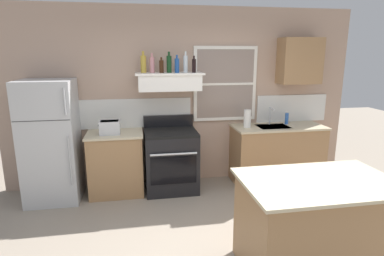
# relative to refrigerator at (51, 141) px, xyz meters

# --- Properties ---
(back_wall) EXTENTS (5.40, 0.11, 2.70)m
(back_wall) POSITION_rel_refrigerator_xyz_m (1.93, 0.39, 0.51)
(back_wall) COLOR tan
(back_wall) RESTS_ON ground_plane
(refrigerator) EXTENTS (0.70, 0.72, 1.68)m
(refrigerator) POSITION_rel_refrigerator_xyz_m (0.00, 0.00, 0.00)
(refrigerator) COLOR #B7BABC
(refrigerator) RESTS_ON ground_plane
(counter_left_of_stove) EXTENTS (0.79, 0.63, 0.91)m
(counter_left_of_stove) POSITION_rel_refrigerator_xyz_m (0.85, 0.06, -0.38)
(counter_left_of_stove) COLOR #9E754C
(counter_left_of_stove) RESTS_ON ground_plane
(toaster) EXTENTS (0.30, 0.20, 0.19)m
(toaster) POSITION_rel_refrigerator_xyz_m (0.79, -0.01, 0.17)
(toaster) COLOR silver
(toaster) RESTS_ON counter_left_of_stove
(stove_range) EXTENTS (0.76, 0.69, 1.09)m
(stove_range) POSITION_rel_refrigerator_xyz_m (1.65, 0.02, -0.37)
(stove_range) COLOR black
(stove_range) RESTS_ON ground_plane
(range_hood_shelf) EXTENTS (0.96, 0.52, 0.24)m
(range_hood_shelf) POSITION_rel_refrigerator_xyz_m (1.65, 0.12, 0.78)
(range_hood_shelf) COLOR white
(bottle_champagne_gold_foil) EXTENTS (0.08, 0.08, 0.30)m
(bottle_champagne_gold_foil) POSITION_rel_refrigerator_xyz_m (1.29, 0.17, 1.03)
(bottle_champagne_gold_foil) COLOR #B29333
(bottle_champagne_gold_foil) RESTS_ON range_hood_shelf
(bottle_rose_pink) EXTENTS (0.07, 0.07, 0.27)m
(bottle_rose_pink) POSITION_rel_refrigerator_xyz_m (1.41, 0.14, 1.02)
(bottle_rose_pink) COLOR #C67F84
(bottle_rose_pink) RESTS_ON range_hood_shelf
(bottle_brown_stout) EXTENTS (0.06, 0.06, 0.22)m
(bottle_brown_stout) POSITION_rel_refrigerator_xyz_m (1.54, 0.09, 1.00)
(bottle_brown_stout) COLOR #381E0F
(bottle_brown_stout) RESTS_ON range_hood_shelf
(bottle_dark_green_wine) EXTENTS (0.07, 0.07, 0.29)m
(bottle_dark_green_wine) POSITION_rel_refrigerator_xyz_m (1.65, 0.11, 1.03)
(bottle_dark_green_wine) COLOR #143819
(bottle_dark_green_wine) RESTS_ON range_hood_shelf
(bottle_blue_liqueur) EXTENTS (0.07, 0.07, 0.25)m
(bottle_blue_liqueur) POSITION_rel_refrigerator_xyz_m (1.76, 0.08, 1.01)
(bottle_blue_liqueur) COLOR #1E478C
(bottle_blue_liqueur) RESTS_ON range_hood_shelf
(bottle_clear_tall) EXTENTS (0.06, 0.06, 0.30)m
(bottle_clear_tall) POSITION_rel_refrigerator_xyz_m (1.89, 0.12, 1.03)
(bottle_clear_tall) COLOR silver
(bottle_clear_tall) RESTS_ON range_hood_shelf
(bottle_balsamic_dark) EXTENTS (0.06, 0.06, 0.24)m
(bottle_balsamic_dark) POSITION_rel_refrigerator_xyz_m (2.01, 0.07, 1.01)
(bottle_balsamic_dark) COLOR black
(bottle_balsamic_dark) RESTS_ON range_hood_shelf
(counter_right_with_sink) EXTENTS (1.43, 0.63, 0.91)m
(counter_right_with_sink) POSITION_rel_refrigerator_xyz_m (3.35, 0.06, -0.38)
(counter_right_with_sink) COLOR #9E754C
(counter_right_with_sink) RESTS_ON ground_plane
(sink_faucet) EXTENTS (0.03, 0.17, 0.28)m
(sink_faucet) POSITION_rel_refrigerator_xyz_m (3.25, 0.16, 0.25)
(sink_faucet) COLOR silver
(sink_faucet) RESTS_ON counter_right_with_sink
(paper_towel_roll) EXTENTS (0.11, 0.11, 0.27)m
(paper_towel_roll) POSITION_rel_refrigerator_xyz_m (2.83, 0.06, 0.21)
(paper_towel_roll) COLOR white
(paper_towel_roll) RESTS_ON counter_right_with_sink
(dish_soap_bottle) EXTENTS (0.06, 0.06, 0.18)m
(dish_soap_bottle) POSITION_rel_refrigerator_xyz_m (3.53, 0.16, 0.16)
(dish_soap_bottle) COLOR blue
(dish_soap_bottle) RESTS_ON counter_right_with_sink
(kitchen_island) EXTENTS (1.40, 0.90, 0.91)m
(kitchen_island) POSITION_rel_refrigerator_xyz_m (2.76, -2.06, -0.38)
(kitchen_island) COLOR #9E754C
(kitchen_island) RESTS_ON ground_plane
(upper_cabinet_right) EXTENTS (0.64, 0.32, 0.70)m
(upper_cabinet_right) POSITION_rel_refrigerator_xyz_m (3.70, 0.20, 1.06)
(upper_cabinet_right) COLOR #9E754C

